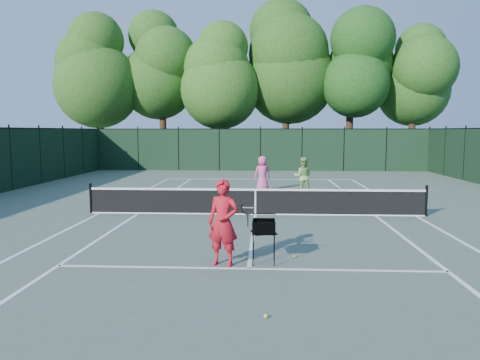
{
  "coord_description": "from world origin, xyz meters",
  "views": [
    {
      "loc": [
        0.32,
        -16.0,
        2.9
      ],
      "look_at": [
        -0.59,
        1.0,
        1.1
      ],
      "focal_mm": 35.0,
      "sensor_mm": 36.0,
      "label": 1
    }
  ],
  "objects_px": {
    "coach": "(223,223)",
    "loose_ball_midcourt": "(294,256)",
    "loose_ball_near_cart": "(266,316)",
    "player_pink": "(262,174)",
    "player_green": "(303,176)",
    "ball_hopper": "(264,227)"
  },
  "relations": [
    {
      "from": "loose_ball_midcourt",
      "to": "player_green",
      "type": "bearing_deg",
      "value": 84.41
    },
    {
      "from": "loose_ball_near_cart",
      "to": "player_pink",
      "type": "bearing_deg",
      "value": 90.52
    },
    {
      "from": "player_pink",
      "to": "player_green",
      "type": "bearing_deg",
      "value": 118.69
    },
    {
      "from": "player_green",
      "to": "player_pink",
      "type": "bearing_deg",
      "value": -36.95
    },
    {
      "from": "coach",
      "to": "loose_ball_midcourt",
      "type": "distance_m",
      "value": 1.93
    },
    {
      "from": "player_green",
      "to": "loose_ball_midcourt",
      "type": "height_order",
      "value": "player_green"
    },
    {
      "from": "loose_ball_midcourt",
      "to": "player_pink",
      "type": "bearing_deg",
      "value": 93.85
    },
    {
      "from": "coach",
      "to": "player_pink",
      "type": "xyz_separation_m",
      "value": [
        0.77,
        12.55,
        -0.09
      ]
    },
    {
      "from": "loose_ball_near_cart",
      "to": "loose_ball_midcourt",
      "type": "relative_size",
      "value": 1.0
    },
    {
      "from": "coach",
      "to": "loose_ball_midcourt",
      "type": "bearing_deg",
      "value": 36.61
    },
    {
      "from": "player_pink",
      "to": "player_green",
      "type": "xyz_separation_m",
      "value": [
        1.81,
        -1.53,
        0.02
      ]
    },
    {
      "from": "coach",
      "to": "loose_ball_near_cart",
      "type": "bearing_deg",
      "value": -58.09
    },
    {
      "from": "coach",
      "to": "player_green",
      "type": "relative_size",
      "value": 1.08
    },
    {
      "from": "coach",
      "to": "ball_hopper",
      "type": "distance_m",
      "value": 0.9
    },
    {
      "from": "player_pink",
      "to": "loose_ball_midcourt",
      "type": "bearing_deg",
      "value": 72.61
    },
    {
      "from": "ball_hopper",
      "to": "player_pink",
      "type": "bearing_deg",
      "value": 75.6
    },
    {
      "from": "loose_ball_near_cart",
      "to": "loose_ball_midcourt",
      "type": "bearing_deg",
      "value": 79.31
    },
    {
      "from": "player_pink",
      "to": "loose_ball_near_cart",
      "type": "xyz_separation_m",
      "value": [
        0.14,
        -15.4,
        -0.81
      ]
    },
    {
      "from": "player_green",
      "to": "loose_ball_near_cart",
      "type": "xyz_separation_m",
      "value": [
        -1.67,
        -13.87,
        -0.83
      ]
    },
    {
      "from": "coach",
      "to": "player_pink",
      "type": "bearing_deg",
      "value": 100.62
    },
    {
      "from": "coach",
      "to": "loose_ball_near_cart",
      "type": "height_order",
      "value": "coach"
    },
    {
      "from": "loose_ball_near_cart",
      "to": "player_green",
      "type": "bearing_deg",
      "value": 83.11
    }
  ]
}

